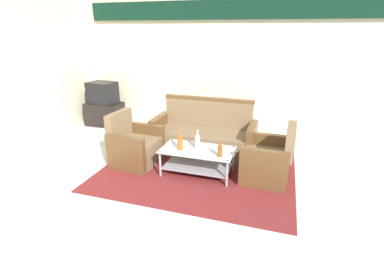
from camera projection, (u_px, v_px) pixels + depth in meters
The scene contains 13 objects.
ground_plane at pixel (167, 201), 3.77m from camera, with size 14.00×14.00×0.00m, color white.
wall_back at pixel (221, 62), 5.99m from camera, with size 6.52×0.19×2.80m.
rug at pixel (197, 171), 4.57m from camera, with size 2.96×2.26×0.01m, color maroon.
couch at pixel (204, 136), 5.14m from camera, with size 1.80×0.75×0.96m.
armchair_left at pixel (135, 147), 4.76m from camera, with size 0.74×0.80×0.85m.
armchair_right at pixel (268, 161), 4.25m from camera, with size 0.72×0.78×0.85m.
coffee_table at pixel (197, 158), 4.40m from camera, with size 1.10×0.60×0.40m.
bottle_orange at pixel (180, 142), 4.32m from camera, with size 0.08×0.08×0.29m.
bottle_brown at pixel (220, 151), 4.08m from camera, with size 0.07×0.07×0.24m.
bottle_clear at pixel (197, 142), 4.35m from camera, with size 0.08×0.08×0.29m.
cup at pixel (197, 143), 4.47m from camera, with size 0.08×0.08×0.10m, color silver.
tv_stand at pixel (105, 114), 6.70m from camera, with size 0.80×0.50×0.52m, color black.
television at pixel (103, 93), 6.53m from camera, with size 0.66×0.52×0.48m.
Camera 1 is at (1.29, -2.98, 2.13)m, focal length 26.94 mm.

